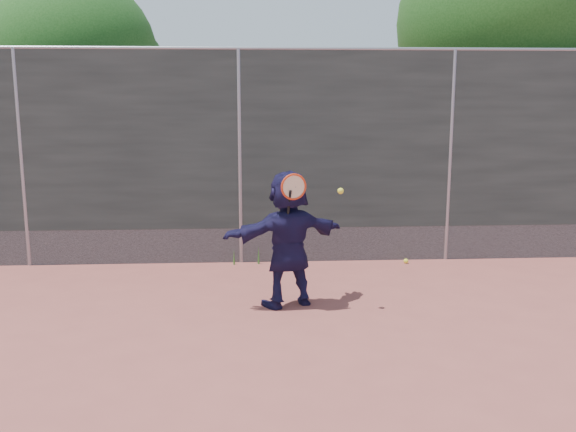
{
  "coord_description": "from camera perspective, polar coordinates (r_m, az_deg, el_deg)",
  "views": [
    {
      "loc": [
        0.16,
        -5.51,
        2.39
      ],
      "look_at": [
        0.57,
        1.55,
        1.04
      ],
      "focal_mm": 40.0,
      "sensor_mm": 36.0,
      "label": 1
    }
  ],
  "objects": [
    {
      "name": "ground",
      "position": [
        6.01,
        -4.67,
        -12.69
      ],
      "size": [
        80.0,
        80.0,
        0.0
      ],
      "primitive_type": "plane",
      "color": "#9E4C42",
      "rests_on": "ground"
    },
    {
      "name": "player",
      "position": [
        7.26,
        -0.0,
        -2.02
      ],
      "size": [
        1.52,
        0.95,
        1.56
      ],
      "primitive_type": "imported",
      "rotation": [
        0.0,
        0.0,
        3.51
      ],
      "color": "#1A163E",
      "rests_on": "ground"
    },
    {
      "name": "ball_ground",
      "position": [
        9.37,
        10.44,
        -3.95
      ],
      "size": [
        0.07,
        0.07,
        0.07
      ],
      "primitive_type": "sphere",
      "color": "yellow",
      "rests_on": "ground"
    },
    {
      "name": "fence",
      "position": [
        9.05,
        -4.31,
        5.64
      ],
      "size": [
        20.0,
        0.06,
        3.03
      ],
      "color": "#38423D",
      "rests_on": "ground"
    },
    {
      "name": "swing_action",
      "position": [
        6.96,
        0.91,
        2.43
      ],
      "size": [
        0.69,
        0.14,
        0.51
      ],
      "color": "red",
      "rests_on": "ground"
    },
    {
      "name": "tree_right",
      "position": [
        12.18,
        19.23,
        15.4
      ],
      "size": [
        3.78,
        3.6,
        5.39
      ],
      "color": "#382314",
      "rests_on": "ground"
    },
    {
      "name": "tree_left",
      "position": [
        12.44,
        -17.73,
        12.83
      ],
      "size": [
        3.15,
        3.0,
        4.53
      ],
      "color": "#382314",
      "rests_on": "ground"
    },
    {
      "name": "weed_clump",
      "position": [
        9.18,
        -2.35,
        -3.45
      ],
      "size": [
        0.68,
        0.07,
        0.3
      ],
      "color": "#387226",
      "rests_on": "ground"
    }
  ]
}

